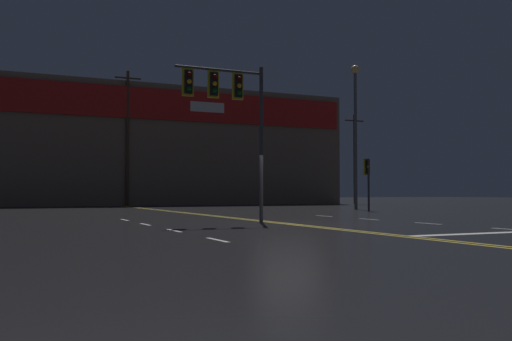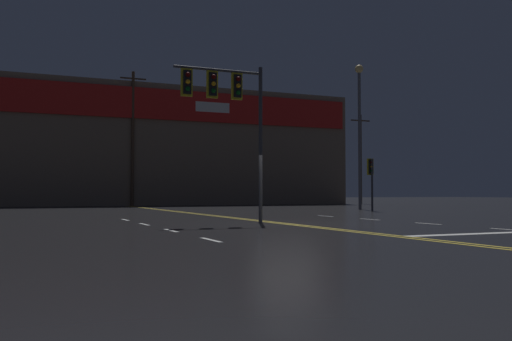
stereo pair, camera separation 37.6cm
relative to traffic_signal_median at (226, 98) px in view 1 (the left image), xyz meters
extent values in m
plane|color=black|center=(1.93, -1.21, -4.54)|extent=(200.00, 200.00, 0.00)
cube|color=gold|center=(1.78, -1.21, -4.53)|extent=(0.12, 60.00, 0.01)
cube|color=gold|center=(2.08, -1.21, -4.53)|extent=(0.12, 60.00, 0.01)
cube|color=silver|center=(-2.77, -6.61, -4.53)|extent=(0.12, 1.40, 0.01)
cube|color=silver|center=(-2.77, -3.01, -4.53)|extent=(0.12, 1.40, 0.01)
cube|color=silver|center=(-2.77, 0.59, -4.53)|extent=(0.12, 1.40, 0.01)
cube|color=silver|center=(-2.77, 4.19, -4.53)|extent=(0.12, 1.40, 0.01)
cube|color=silver|center=(6.64, -6.61, -4.53)|extent=(0.12, 1.40, 0.01)
cube|color=silver|center=(6.64, -3.01, -4.53)|extent=(0.12, 1.40, 0.01)
cube|color=silver|center=(6.64, 0.59, -4.53)|extent=(0.12, 1.40, 0.01)
cube|color=silver|center=(6.64, 4.19, -4.53)|extent=(0.12, 1.40, 0.01)
cylinder|color=#38383D|center=(1.42, 0.02, -1.63)|extent=(0.14, 0.14, 5.80)
cylinder|color=#38383D|center=(-0.24, 0.02, 1.02)|extent=(3.34, 0.10, 0.10)
cube|color=black|center=(0.47, 0.02, 0.48)|extent=(0.28, 0.24, 0.84)
cube|color=gold|center=(0.47, 0.02, 0.48)|extent=(0.42, 0.08, 0.99)
sphere|color=#500705|center=(0.47, -0.14, 0.73)|extent=(0.17, 0.17, 0.17)
sphere|color=orange|center=(0.47, -0.14, 0.48)|extent=(0.17, 0.17, 0.17)
sphere|color=#084513|center=(0.47, -0.14, 0.22)|extent=(0.17, 0.17, 0.17)
cube|color=black|center=(-0.48, 0.02, 0.48)|extent=(0.28, 0.24, 0.84)
cube|color=gold|center=(-0.48, 0.02, 0.48)|extent=(0.42, 0.08, 0.99)
sphere|color=#500705|center=(-0.48, -0.14, 0.73)|extent=(0.17, 0.17, 0.17)
sphere|color=orange|center=(-0.48, -0.14, 0.48)|extent=(0.17, 0.17, 0.17)
sphere|color=#084513|center=(-0.48, -0.14, 0.22)|extent=(0.17, 0.17, 0.17)
cube|color=black|center=(-1.44, 0.02, 0.48)|extent=(0.28, 0.24, 0.84)
cube|color=gold|center=(-1.44, 0.02, 0.48)|extent=(0.42, 0.08, 0.99)
sphere|color=#500705|center=(-1.44, -0.14, 0.73)|extent=(0.17, 0.17, 0.17)
sphere|color=orange|center=(-1.44, -0.14, 0.48)|extent=(0.17, 0.17, 0.17)
sphere|color=#084513|center=(-1.44, -0.14, 0.22)|extent=(0.17, 0.17, 0.17)
cylinder|color=#38383D|center=(12.80, 9.23, -2.96)|extent=(0.13, 0.13, 3.15)
cube|color=black|center=(12.80, 9.41, -1.86)|extent=(0.28, 0.24, 0.84)
cube|color=gold|center=(12.80, 9.41, -1.86)|extent=(0.42, 0.08, 0.99)
sphere|color=#500705|center=(12.80, 9.25, -1.61)|extent=(0.17, 0.17, 0.17)
sphere|color=orange|center=(12.80, 9.25, -1.86)|extent=(0.17, 0.17, 0.17)
sphere|color=#084513|center=(12.80, 9.25, -2.11)|extent=(0.17, 0.17, 0.17)
cylinder|color=#59595E|center=(14.28, 12.74, 0.09)|extent=(0.20, 0.20, 9.25)
sphere|color=#F9D17A|center=(14.28, 12.74, 4.89)|extent=(0.56, 0.56, 0.56)
cube|color=#7A6651|center=(1.93, 34.24, 0.80)|extent=(43.36, 10.00, 10.68)
cube|color=red|center=(1.93, 29.14, 4.27)|extent=(42.49, 0.20, 2.67)
cube|color=white|center=(9.52, 29.09, 4.27)|extent=(3.20, 0.16, 0.90)
cylinder|color=#4C3828|center=(2.39, 29.12, 1.19)|extent=(0.26, 0.26, 11.46)
cube|color=#4C3828|center=(2.39, 29.12, 6.32)|extent=(2.20, 0.12, 0.12)
cylinder|color=#4C3828|center=(25.31, 29.12, -0.03)|extent=(0.26, 0.26, 9.01)
cube|color=#4C3828|center=(25.31, 29.12, 3.88)|extent=(2.20, 0.12, 0.12)
camera|label=1|loc=(-7.46, -19.17, -3.43)|focal=40.00mm
camera|label=2|loc=(-7.12, -19.33, -3.43)|focal=40.00mm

